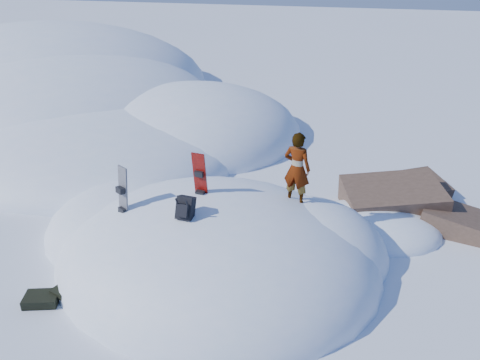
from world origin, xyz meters
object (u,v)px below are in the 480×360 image
(snowboard_red, at_px, (201,185))
(person, at_px, (297,169))
(snowboard_dark, at_px, (123,202))
(backpack, at_px, (185,208))

(snowboard_red, xyz_separation_m, person, (1.91, 0.68, 0.33))
(snowboard_red, height_order, person, person)
(snowboard_red, xyz_separation_m, snowboard_dark, (-1.43, -0.76, -0.22))
(snowboard_dark, relative_size, backpack, 2.93)
(snowboard_dark, bearing_deg, backpack, 19.63)
(snowboard_red, distance_m, backpack, 1.00)
(backpack, height_order, person, person)
(snowboard_red, bearing_deg, backpack, -80.62)
(snowboard_dark, distance_m, backpack, 1.52)
(person, bearing_deg, snowboard_red, 32.16)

